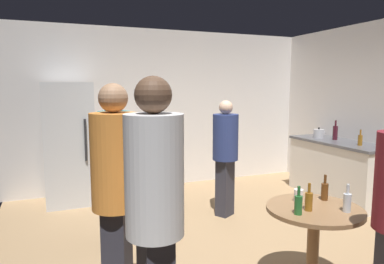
{
  "coord_description": "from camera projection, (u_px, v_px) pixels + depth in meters",
  "views": [
    {
      "loc": [
        -1.86,
        -3.29,
        1.74
      ],
      "look_at": [
        -0.29,
        0.62,
        1.2
      ],
      "focal_mm": 33.21,
      "sensor_mm": 36.0,
      "label": 1
    }
  ],
  "objects": [
    {
      "name": "ground_plane",
      "position": [
        237.0,
        249.0,
        3.95
      ],
      "size": [
        5.2,
        5.2,
        0.1
      ],
      "primitive_type": "cube",
      "color": "#9E7C56"
    },
    {
      "name": "wall_back",
      "position": [
        165.0,
        109.0,
        6.19
      ],
      "size": [
        5.32,
        0.06,
        2.7
      ],
      "primitive_type": "cube",
      "color": "silver",
      "rests_on": "ground_plane"
    },
    {
      "name": "refrigerator",
      "position": [
        69.0,
        144.0,
        5.25
      ],
      "size": [
        0.7,
        0.68,
        1.8
      ],
      "color": "silver",
      "rests_on": "ground_plane"
    },
    {
      "name": "kitchen_counter",
      "position": [
        338.0,
        170.0,
        5.54
      ],
      "size": [
        0.64,
        1.66,
        0.9
      ],
      "color": "beige",
      "rests_on": "ground_plane"
    },
    {
      "name": "kettle",
      "position": [
        319.0,
        134.0,
        5.84
      ],
      "size": [
        0.24,
        0.17,
        0.18
      ],
      "color": "#B2B2B7",
      "rests_on": "kitchen_counter"
    },
    {
      "name": "wine_bottle_on_counter",
      "position": [
        335.0,
        132.0,
        5.63
      ],
      "size": [
        0.08,
        0.08,
        0.31
      ],
      "color": "#3F141E",
      "rests_on": "kitchen_counter"
    },
    {
      "name": "beer_bottle_on_counter",
      "position": [
        360.0,
        140.0,
        5.09
      ],
      "size": [
        0.06,
        0.06,
        0.23
      ],
      "color": "#8C5919",
      "rests_on": "kitchen_counter"
    },
    {
      "name": "foreground_table",
      "position": [
        314.0,
        219.0,
        2.99
      ],
      "size": [
        0.8,
        0.8,
        0.73
      ],
      "color": "olive",
      "rests_on": "ground_plane"
    },
    {
      "name": "beer_bottle_amber",
      "position": [
        309.0,
        201.0,
        2.89
      ],
      "size": [
        0.06,
        0.06,
        0.23
      ],
      "color": "#8C5919",
      "rests_on": "foreground_table"
    },
    {
      "name": "beer_bottle_brown",
      "position": [
        325.0,
        191.0,
        3.16
      ],
      "size": [
        0.06,
        0.06,
        0.23
      ],
      "color": "#593314",
      "rests_on": "foreground_table"
    },
    {
      "name": "beer_bottle_green",
      "position": [
        298.0,
        204.0,
        2.8
      ],
      "size": [
        0.06,
        0.06,
        0.23
      ],
      "color": "#26662D",
      "rests_on": "foreground_table"
    },
    {
      "name": "beer_bottle_clear",
      "position": [
        347.0,
        202.0,
        2.86
      ],
      "size": [
        0.06,
        0.06,
        0.23
      ],
      "color": "silver",
      "rests_on": "foreground_table"
    },
    {
      "name": "plastic_cup_white",
      "position": [
        299.0,
        195.0,
        3.12
      ],
      "size": [
        0.08,
        0.08,
        0.11
      ],
      "primitive_type": "cylinder",
      "color": "white",
      "rests_on": "foreground_table"
    },
    {
      "name": "person_in_teal_shirt",
      "position": [
        115.0,
        158.0,
        3.77
      ],
      "size": [
        0.46,
        0.46,
        1.68
      ],
      "rotation": [
        0.0,
        0.0,
        -1.09
      ],
      "color": "#2D2D38",
      "rests_on": "ground_plane"
    },
    {
      "name": "person_in_orange_shirt",
      "position": [
        116.0,
        186.0,
        2.54
      ],
      "size": [
        0.46,
        0.46,
        1.77
      ],
      "rotation": [
        0.0,
        0.0,
        -0.49
      ],
      "color": "#2D2D38",
      "rests_on": "ground_plane"
    },
    {
      "name": "person_in_navy_shirt",
      "position": [
        225.0,
        149.0,
        4.73
      ],
      "size": [
        0.46,
        0.46,
        1.56
      ],
      "rotation": [
        0.0,
        0.0,
        -1.05
      ],
      "color": "#2D2D38",
      "rests_on": "ground_plane"
    },
    {
      "name": "person_in_white_shirt",
      "position": [
        155.0,
        206.0,
        2.04
      ],
      "size": [
        0.35,
        0.35,
        1.8
      ],
      "rotation": [
        0.0,
        0.0,
        0.04
      ],
      "color": "#2D2D38",
      "rests_on": "ground_plane"
    }
  ]
}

